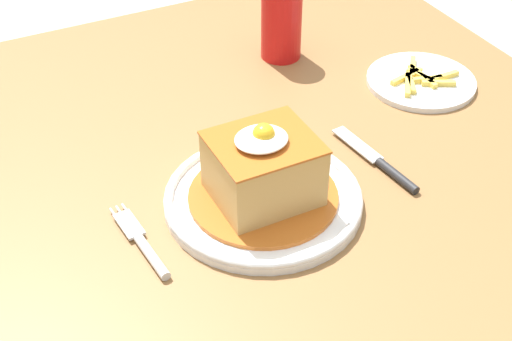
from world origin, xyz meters
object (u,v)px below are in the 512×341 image
object	(u,v)px
fork	(144,246)
side_plate_fries	(421,81)
main_plate	(263,199)
knife	(385,166)
soda_can	(281,22)

from	to	relation	value
fork	side_plate_fries	world-z (taller)	side_plate_fries
main_plate	fork	world-z (taller)	main_plate
knife	soda_can	distance (m)	0.34
fork	side_plate_fries	size ratio (longest dim) A/B	0.83
main_plate	soda_can	size ratio (longest dim) A/B	2.02
main_plate	soda_can	bearing A→B (deg)	58.32
side_plate_fries	knife	bearing A→B (deg)	-138.37
main_plate	side_plate_fries	distance (m)	0.38
main_plate	side_plate_fries	bearing A→B (deg)	22.16
fork	side_plate_fries	xyz separation A→B (m)	(0.51, 0.15, -0.00)
side_plate_fries	fork	bearing A→B (deg)	-163.42
fork	knife	distance (m)	0.34
knife	soda_can	bearing A→B (deg)	86.47
fork	side_plate_fries	distance (m)	0.54
main_plate	fork	bearing A→B (deg)	-176.56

